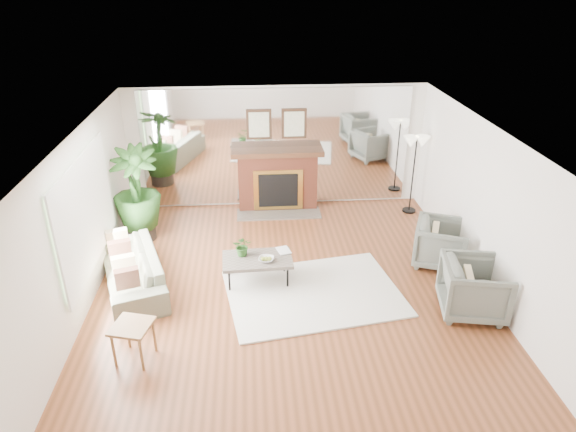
{
  "coord_description": "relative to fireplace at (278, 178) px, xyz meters",
  "views": [
    {
      "loc": [
        -0.55,
        -6.51,
        4.57
      ],
      "look_at": [
        0.01,
        0.6,
        1.09
      ],
      "focal_mm": 32.0,
      "sensor_mm": 36.0,
      "label": 1
    }
  ],
  "objects": [
    {
      "name": "ground",
      "position": [
        0.0,
        -3.26,
        -0.66
      ],
      "size": [
        7.0,
        7.0,
        0.0
      ],
      "primitive_type": "plane",
      "color": "brown",
      "rests_on": "ground"
    },
    {
      "name": "wall_left",
      "position": [
        -2.99,
        -3.26,
        0.59
      ],
      "size": [
        0.02,
        7.0,
        2.5
      ],
      "primitive_type": "cube",
      "color": "white",
      "rests_on": "ground"
    },
    {
      "name": "wall_right",
      "position": [
        2.99,
        -3.26,
        0.59
      ],
      "size": [
        0.02,
        7.0,
        2.5
      ],
      "primitive_type": "cube",
      "color": "white",
      "rests_on": "ground"
    },
    {
      "name": "wall_back",
      "position": [
        0.0,
        0.23,
        0.59
      ],
      "size": [
        6.0,
        0.02,
        2.5
      ],
      "primitive_type": "cube",
      "color": "white",
      "rests_on": "ground"
    },
    {
      "name": "mirror_panel",
      "position": [
        0.0,
        0.21,
        0.59
      ],
      "size": [
        5.4,
        0.04,
        2.4
      ],
      "primitive_type": "cube",
      "color": "silver",
      "rests_on": "wall_back"
    },
    {
      "name": "window_panel",
      "position": [
        -2.96,
        -2.86,
        0.69
      ],
      "size": [
        0.04,
        2.4,
        1.5
      ],
      "primitive_type": "cube",
      "color": "#B2E09E",
      "rests_on": "wall_left"
    },
    {
      "name": "fireplace",
      "position": [
        0.0,
        0.0,
        0.0
      ],
      "size": [
        1.85,
        0.83,
        2.05
      ],
      "color": "brown",
      "rests_on": "ground"
    },
    {
      "name": "area_rug",
      "position": [
        0.36,
        -3.2,
        -0.65
      ],
      "size": [
        2.88,
        2.26,
        0.03
      ],
      "primitive_type": "cube",
      "rotation": [
        0.0,
        0.0,
        0.16
      ],
      "color": "white",
      "rests_on": "ground"
    },
    {
      "name": "coffee_table",
      "position": [
        -0.49,
        -2.79,
        -0.26
      ],
      "size": [
        1.11,
        0.68,
        0.44
      ],
      "rotation": [
        0.0,
        0.0,
        0.04
      ],
      "color": "#5D534A",
      "rests_on": "ground"
    },
    {
      "name": "sofa",
      "position": [
        -2.45,
        -2.77,
        -0.36
      ],
      "size": [
        1.39,
        2.17,
        0.59
      ],
      "primitive_type": "imported",
      "rotation": [
        0.0,
        0.0,
        -1.25
      ],
      "color": "slate",
      "rests_on": "ground"
    },
    {
      "name": "armchair_back",
      "position": [
        2.6,
        -2.47,
        -0.27
      ],
      "size": [
        1.1,
        1.09,
        0.77
      ],
      "primitive_type": "imported",
      "rotation": [
        0.0,
        0.0,
        1.17
      ],
      "color": "slate",
      "rests_on": "ground"
    },
    {
      "name": "armchair_front",
      "position": [
        2.6,
        -3.84,
        -0.25
      ],
      "size": [
        1.06,
        1.04,
        0.83
      ],
      "primitive_type": "imported",
      "rotation": [
        0.0,
        0.0,
        1.38
      ],
      "color": "slate",
      "rests_on": "ground"
    },
    {
      "name": "side_table",
      "position": [
        -2.1,
        -4.47,
        -0.21
      ],
      "size": [
        0.58,
        0.58,
        0.53
      ],
      "rotation": [
        0.0,
        0.0,
        -0.27
      ],
      "color": "olive",
      "rests_on": "ground"
    },
    {
      "name": "potted_ficus",
      "position": [
        -2.6,
        -1.16,
        0.29
      ],
      "size": [
        0.99,
        0.99,
        1.77
      ],
      "color": "black",
      "rests_on": "ground"
    },
    {
      "name": "floor_lamp",
      "position": [
        2.7,
        -0.39,
        0.71
      ],
      "size": [
        0.52,
        0.29,
        1.61
      ],
      "color": "black",
      "rests_on": "ground"
    },
    {
      "name": "tabletop_plant",
      "position": [
        -0.71,
        -2.68,
        -0.06
      ],
      "size": [
        0.33,
        0.29,
        0.33
      ],
      "primitive_type": "imported",
      "rotation": [
        0.0,
        0.0,
        -0.12
      ],
      "color": "#29551F",
      "rests_on": "coffee_table"
    },
    {
      "name": "fruit_bowl",
      "position": [
        -0.35,
        -2.89,
        -0.19
      ],
      "size": [
        0.29,
        0.29,
        0.06
      ],
      "primitive_type": "imported",
      "rotation": [
        0.0,
        0.0,
        -0.27
      ],
      "color": "olive",
      "rests_on": "coffee_table"
    },
    {
      "name": "book",
      "position": [
        -0.15,
        -2.63,
        -0.21
      ],
      "size": [
        0.26,
        0.31,
        0.02
      ],
      "primitive_type": "imported",
      "rotation": [
        0.0,
        0.0,
        0.26
      ],
      "color": "olive",
      "rests_on": "coffee_table"
    }
  ]
}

